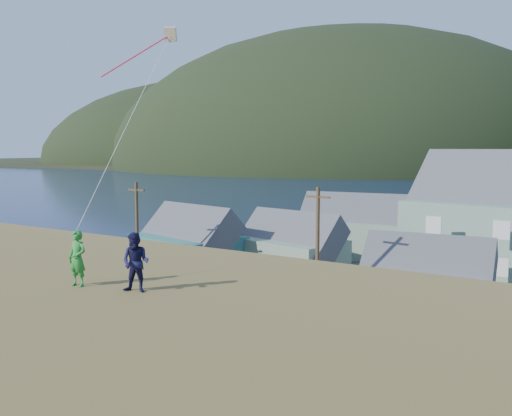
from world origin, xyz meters
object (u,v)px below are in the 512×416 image
Objects in this scene: kite_flyer_green at (77,258)px; kite_flyer_navy at (136,262)px; shed_palegreen_near at (290,247)px; shed_white at (426,280)px; shed_teal at (188,243)px; shed_palegreen_far at (357,227)px; wharf at (441,235)px.

kite_flyer_green is 1.84m from kite_flyer_navy.
shed_palegreen_near is 14.62m from shed_white.
shed_palegreen_near is (7.87, 4.11, -0.18)m from shed_teal.
shed_palegreen_near is 1.18× the size of shed_white.
shed_palegreen_near is at bearing -102.99° from shed_palegreen_far.
shed_palegreen_far reaches higher than shed_white.
shed_palegreen_far reaches higher than shed_palegreen_near.
shed_palegreen_far is at bearing 94.54° from shed_palegreen_near.
shed_palegreen_near reaches higher than wharf.
shed_teal is at bearing 117.71° from kite_flyer_green.
kite_flyer_green reaches higher than wharf.
kite_flyer_navy reaches higher than wharf.
wharf is at bearing 97.57° from shed_white.
kite_flyer_navy reaches higher than shed_white.
shed_white is at bearing -12.78° from shed_palegreen_near.
shed_teal reaches higher than shed_white.
kite_flyer_green reaches higher than shed_teal.
shed_white is at bearing -61.96° from shed_palegreen_far.
wharf is 16.91× the size of kite_flyer_green.
shed_teal is 34.11m from kite_flyer_green.
shed_white reaches higher than wharf.
kite_flyer_navy is (1.80, 0.40, 0.02)m from kite_flyer_green.
shed_palegreen_far is (-12.16, 17.43, 0.46)m from shed_white.
wharf is 3.02× the size of shed_white.
kite_flyer_green is at bearing -84.42° from wharf.
kite_flyer_navy is (21.01, -27.29, 5.27)m from shed_teal.
kite_flyer_navy is at bearing -39.60° from shed_teal.
wharf is 59.86m from kite_flyer_navy.
shed_palegreen_near is at bearing 94.24° from kite_flyer_navy.
kite_flyer_green is (19.21, -27.69, 5.25)m from shed_teal.
kite_flyer_green reaches higher than shed_palegreen_near.
shed_white is at bearing 78.40° from kite_flyer_green.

